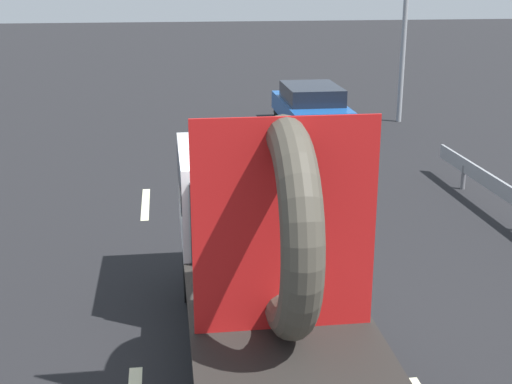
% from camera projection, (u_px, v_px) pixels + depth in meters
% --- Properties ---
extents(ground_plane, '(120.00, 120.00, 0.00)m').
position_uv_depth(ground_plane, '(267.00, 325.00, 9.68)').
color(ground_plane, black).
extents(flatbed_truck, '(2.02, 5.58, 3.35)m').
position_uv_depth(flatbed_truck, '(259.00, 221.00, 9.14)').
color(flatbed_truck, black).
rests_on(flatbed_truck, ground_plane).
extents(distant_sedan, '(1.79, 4.18, 1.36)m').
position_uv_depth(distant_sedan, '(311.00, 106.00, 21.42)').
color(distant_sedan, black).
rests_on(distant_sedan, ground_plane).
extents(lane_dash_left_far, '(0.16, 2.08, 0.01)m').
position_uv_depth(lane_dash_left_far, '(146.00, 204.00, 14.69)').
color(lane_dash_left_far, beige).
rests_on(lane_dash_left_far, ground_plane).
extents(lane_dash_right_far, '(0.16, 2.86, 0.01)m').
position_uv_depth(lane_dash_right_far, '(302.00, 201.00, 14.85)').
color(lane_dash_right_far, beige).
rests_on(lane_dash_right_far, ground_plane).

